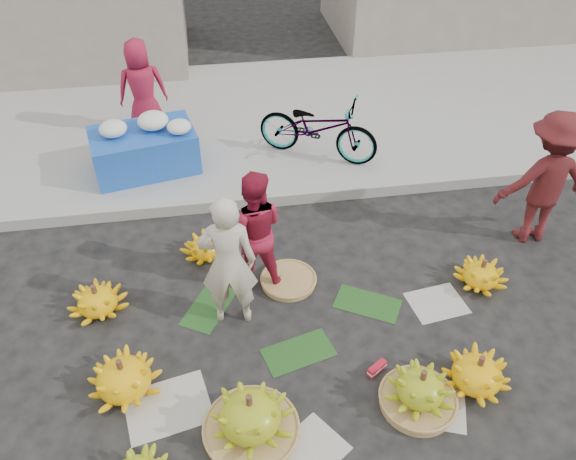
{
  "coord_description": "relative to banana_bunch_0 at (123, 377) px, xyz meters",
  "views": [
    {
      "loc": [
        -0.71,
        -3.47,
        4.21
      ],
      "look_at": [
        -0.05,
        0.75,
        0.7
      ],
      "focal_mm": 35.0,
      "sensor_mm": 36.0,
      "label": 1
    }
  ],
  "objects": [
    {
      "name": "ground",
      "position": [
        1.66,
        0.37,
        -0.18
      ],
      "size": [
        80.0,
        80.0,
        0.0
      ],
      "primitive_type": "plane",
      "color": "black",
      "rests_on": "ground"
    },
    {
      "name": "curb",
      "position": [
        1.66,
        2.57,
        -0.11
      ],
      "size": [
        40.0,
        0.25,
        0.15
      ],
      "primitive_type": "cube",
      "color": "#9A9791",
      "rests_on": "ground"
    },
    {
      "name": "sidewalk",
      "position": [
        1.66,
        4.67,
        -0.12
      ],
      "size": [
        40.0,
        4.0,
        0.12
      ],
      "primitive_type": "cube",
      "color": "#9A9791",
      "rests_on": "ground"
    },
    {
      "name": "newspaper_scatter",
      "position": [
        1.66,
        -0.43,
        -0.18
      ],
      "size": [
        3.2,
        1.8,
        0.0
      ],
      "primitive_type": null,
      "color": "beige",
      "rests_on": "ground"
    },
    {
      "name": "banana_leaves",
      "position": [
        1.56,
        0.57,
        -0.18
      ],
      "size": [
        2.0,
        1.0,
        0.0
      ],
      "primitive_type": null,
      "color": "#194617",
      "rests_on": "ground"
    },
    {
      "name": "banana_bunch_0",
      "position": [
        0.0,
        0.0,
        0.0
      ],
      "size": [
        0.86,
        0.86,
        0.4
      ],
      "rotation": [
        0.0,
        0.0,
        -0.41
      ],
      "color": "yellow",
      "rests_on": "ground"
    },
    {
      "name": "banana_bunch_2",
      "position": [
        1.04,
        -0.58,
        0.05
      ],
      "size": [
        0.77,
        0.77,
        0.51
      ],
      "rotation": [
        0.0,
        0.0,
        -0.0
      ],
      "color": "#A87E46",
      "rests_on": "ground"
    },
    {
      "name": "banana_bunch_3",
      "position": [
        2.47,
        -0.52,
        0.01
      ],
      "size": [
        0.69,
        0.69,
        0.45
      ],
      "rotation": [
        0.0,
        0.0,
        -0.26
      ],
      "color": "#A87E46",
      "rests_on": "ground"
    },
    {
      "name": "banana_bunch_4",
      "position": [
        3.03,
        -0.41,
        -0.01
      ],
      "size": [
        0.79,
        0.79,
        0.38
      ],
      "rotation": [
        0.0,
        0.0,
        0.38
      ],
      "color": "yellow",
      "rests_on": "ground"
    },
    {
      "name": "banana_bunch_5",
      "position": [
        3.59,
        0.78,
        -0.04
      ],
      "size": [
        0.6,
        0.6,
        0.33
      ],
      "rotation": [
        0.0,
        0.0,
        0.18
      ],
      "color": "yellow",
      "rests_on": "ground"
    },
    {
      "name": "banana_bunch_6",
      "position": [
        -0.33,
        1.0,
        -0.03
      ],
      "size": [
        0.67,
        0.67,
        0.35
      ],
      "rotation": [
        0.0,
        0.0,
        -0.26
      ],
      "color": "yellow",
      "rests_on": "ground"
    },
    {
      "name": "banana_bunch_7",
      "position": [
        0.77,
        1.66,
        -0.05
      ],
      "size": [
        0.6,
        0.6,
        0.32
      ],
      "rotation": [
        0.0,
        0.0,
        -0.27
      ],
      "color": "yellow",
      "rests_on": "ground"
    },
    {
      "name": "basket_spare",
      "position": [
        1.61,
        1.1,
        -0.15
      ],
      "size": [
        0.74,
        0.74,
        0.07
      ],
      "primitive_type": "cylinder",
      "rotation": [
        0.0,
        0.0,
        0.36
      ],
      "color": "#A87E46",
      "rests_on": "ground"
    },
    {
      "name": "incense_stack",
      "position": [
        2.22,
        -0.15,
        -0.13
      ],
      "size": [
        0.2,
        0.16,
        0.08
      ],
      "primitive_type": "cube",
      "rotation": [
        0.0,
        0.0,
        0.59
      ],
      "color": "red",
      "rests_on": "ground"
    },
    {
      "name": "vendor_cream",
      "position": [
        0.99,
        0.72,
        0.55
      ],
      "size": [
        0.56,
        0.4,
        1.45
      ],
      "primitive_type": "imported",
      "rotation": [
        0.0,
        0.0,
        3.05
      ],
      "color": "beige",
      "rests_on": "ground"
    },
    {
      "name": "vendor_red",
      "position": [
        1.27,
        1.22,
        0.49
      ],
      "size": [
        0.71,
        0.59,
        1.34
      ],
      "primitive_type": "imported",
      "rotation": [
        0.0,
        0.0,
        3.01
      ],
      "color": "#B81C38",
      "rests_on": "ground"
    },
    {
      "name": "man_striped",
      "position": [
        4.47,
        1.44,
        0.61
      ],
      "size": [
        1.03,
        0.6,
        1.57
      ],
      "primitive_type": "imported",
      "rotation": [
        0.0,
        0.0,
        3.13
      ],
      "color": "maroon",
      "rests_on": "ground"
    },
    {
      "name": "flower_table",
      "position": [
        0.08,
        3.4,
        0.25
      ],
      "size": [
        1.44,
        1.06,
        0.76
      ],
      "rotation": [
        0.0,
        0.0,
        0.21
      ],
      "color": "blue",
      "rests_on": "sidewalk"
    },
    {
      "name": "grey_bucket",
      "position": [
        -0.32,
        3.36,
        0.11
      ],
      "size": [
        0.3,
        0.3,
        0.34
      ],
      "primitive_type": "cylinder",
      "color": "gray",
      "rests_on": "sidewalk"
    },
    {
      "name": "flower_vendor",
      "position": [
        0.07,
        4.35,
        0.63
      ],
      "size": [
        0.73,
        0.53,
        1.37
      ],
      "primitive_type": "imported",
      "rotation": [
        0.0,
        0.0,
        3.29
      ],
      "color": "#B81C38",
      "rests_on": "sidewalk"
    },
    {
      "name": "bicycle",
      "position": [
        2.35,
        3.36,
        0.37
      ],
      "size": [
        1.3,
        1.71,
        0.86
      ],
      "primitive_type": "imported",
      "rotation": [
        0.0,
        0.0,
        1.06
      ],
      "color": "gray",
      "rests_on": "sidewalk"
    }
  ]
}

